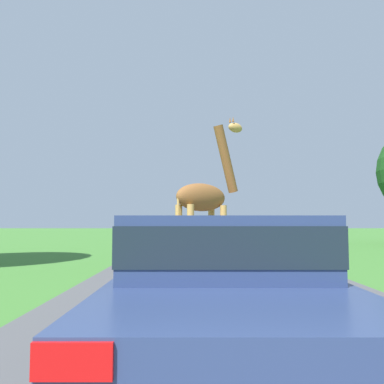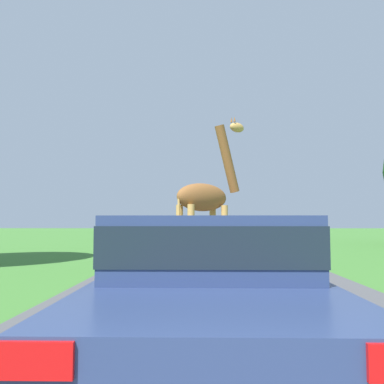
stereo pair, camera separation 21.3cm
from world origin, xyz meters
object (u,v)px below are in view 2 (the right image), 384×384
object	(u,v)px
giraffe_near_road	(207,200)
car_queue_left	(245,232)
car_queue_right	(219,236)
car_lead_maroon	(209,286)

from	to	relation	value
giraffe_near_road	car_queue_left	xyz separation A→B (m)	(2.75, 15.35, -1.33)
giraffe_near_road	car_queue_left	distance (m)	15.65
giraffe_near_road	car_queue_right	size ratio (longest dim) A/B	1.11
car_queue_right	giraffe_near_road	bearing A→B (deg)	-94.82
car_queue_right	car_lead_maroon	bearing A→B (deg)	-93.00
car_queue_right	car_queue_left	distance (m)	6.55
giraffe_near_road	car_queue_right	xyz separation A→B (m)	(0.77, 9.11, -1.35)
car_lead_maroon	car_queue_left	distance (m)	22.91
car_lead_maroon	car_queue_left	world-z (taller)	car_lead_maroon
car_lead_maroon	car_queue_left	bearing A→B (deg)	82.85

